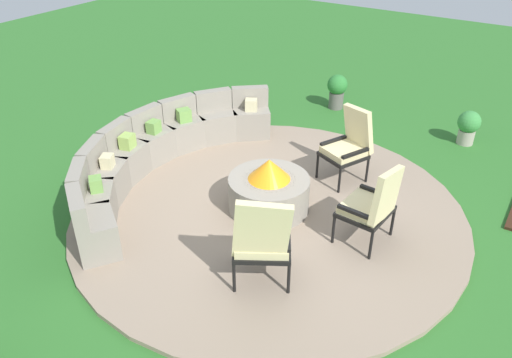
# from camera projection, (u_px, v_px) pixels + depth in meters

# --- Properties ---
(ground_plane) EXTENTS (24.00, 24.00, 0.00)m
(ground_plane) POSITION_uv_depth(u_px,v_px,m) (269.00, 212.00, 6.75)
(ground_plane) COLOR #2D6B28
(patio_circle) EXTENTS (5.17, 5.17, 0.06)m
(patio_circle) POSITION_uv_depth(u_px,v_px,m) (269.00, 210.00, 6.74)
(patio_circle) COLOR gray
(patio_circle) RESTS_ON ground_plane
(fire_pit) EXTENTS (1.06, 1.06, 0.74)m
(fire_pit) POSITION_uv_depth(u_px,v_px,m) (269.00, 190.00, 6.57)
(fire_pit) COLOR gray
(fire_pit) RESTS_ON patio_circle
(curved_stone_bench) EXTENTS (4.25, 1.58, 0.81)m
(curved_stone_bench) POSITION_uv_depth(u_px,v_px,m) (159.00, 154.00, 7.34)
(curved_stone_bench) COLOR gray
(curved_stone_bench) RESTS_ON patio_circle
(lounge_chair_front_left) EXTENTS (0.83, 0.85, 1.17)m
(lounge_chair_front_left) POSITION_uv_depth(u_px,v_px,m) (262.00, 239.00, 5.23)
(lounge_chair_front_left) COLOR black
(lounge_chair_front_left) RESTS_ON patio_circle
(lounge_chair_front_right) EXTENTS (0.68, 0.59, 1.06)m
(lounge_chair_front_right) POSITION_uv_depth(u_px,v_px,m) (373.00, 204.00, 5.84)
(lounge_chair_front_right) COLOR black
(lounge_chair_front_right) RESTS_ON patio_circle
(lounge_chair_back_left) EXTENTS (0.75, 0.72, 1.09)m
(lounge_chair_back_left) POSITION_uv_depth(u_px,v_px,m) (349.00, 144.00, 7.10)
(lounge_chair_back_left) COLOR black
(lounge_chair_back_left) RESTS_ON patio_circle
(potted_plant_3) EXTENTS (0.38, 0.38, 0.66)m
(potted_plant_3) POSITION_uv_depth(u_px,v_px,m) (337.00, 89.00, 9.54)
(potted_plant_3) COLOR #605B56
(potted_plant_3) RESTS_ON ground_plane
(potted_plant_4) EXTENTS (0.37, 0.37, 0.58)m
(potted_plant_4) POSITION_uv_depth(u_px,v_px,m) (468.00, 126.00, 8.30)
(potted_plant_4) COLOR #A89E8E
(potted_plant_4) RESTS_ON ground_plane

